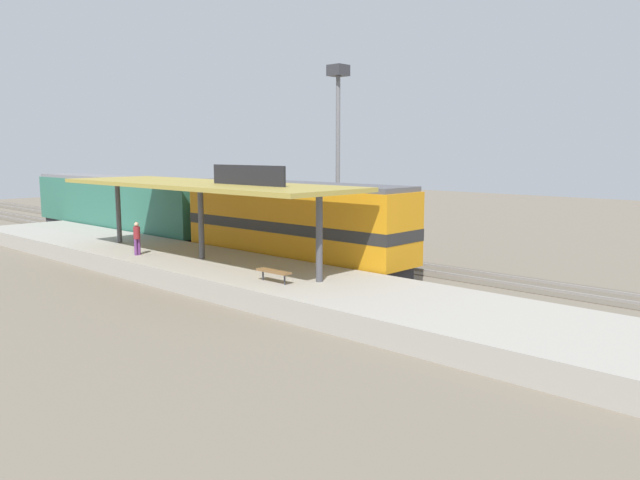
% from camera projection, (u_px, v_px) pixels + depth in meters
% --- Properties ---
extents(ground_plane, '(120.00, 120.00, 0.00)m').
position_uv_depth(ground_plane, '(296.00, 260.00, 35.66)').
color(ground_plane, '#706656').
extents(track_near, '(3.20, 110.00, 0.16)m').
position_uv_depth(track_near, '(270.00, 264.00, 34.20)').
color(track_near, '#5F5649').
rests_on(track_near, ground).
extents(track_far, '(3.20, 110.00, 0.16)m').
position_uv_depth(track_far, '(326.00, 254.00, 37.54)').
color(track_far, '#5F5649').
rests_on(track_far, ground).
extents(platform, '(6.00, 44.00, 0.90)m').
position_uv_depth(platform, '(202.00, 268.00, 30.81)').
color(platform, '#9E998E').
rests_on(platform, ground).
extents(station_canopy, '(5.20, 18.00, 4.70)m').
position_uv_depth(station_canopy, '(201.00, 186.00, 30.16)').
color(station_canopy, '#47474C').
rests_on(station_canopy, platform).
extents(platform_bench, '(0.44, 1.70, 0.50)m').
position_uv_depth(platform_bench, '(274.00, 272.00, 25.11)').
color(platform_bench, '#333338').
rests_on(platform_bench, platform).
extents(locomotive, '(2.93, 14.43, 4.44)m').
position_uv_depth(locomotive, '(293.00, 224.00, 32.62)').
color(locomotive, '#28282D').
rests_on(locomotive, track_near).
extents(passenger_carriage_single, '(2.90, 20.00, 4.24)m').
position_uv_depth(passenger_carriage_single, '(119.00, 205.00, 44.75)').
color(passenger_carriage_single, '#28282D').
rests_on(passenger_carriage_single, track_near).
extents(light_mast, '(1.10, 1.10, 11.70)m').
position_uv_depth(light_mast, '(338.00, 117.00, 39.93)').
color(light_mast, slate).
rests_on(light_mast, ground).
extents(person_waiting, '(0.34, 0.34, 1.71)m').
position_uv_depth(person_waiting, '(137.00, 237.00, 31.71)').
color(person_waiting, '#663375').
rests_on(person_waiting, platform).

